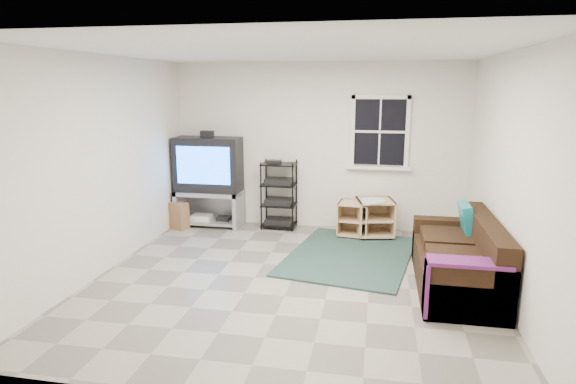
% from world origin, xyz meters
% --- Properties ---
extents(room, '(4.60, 4.62, 4.60)m').
position_xyz_m(room, '(0.95, 2.27, 1.48)').
color(room, gray).
rests_on(room, ground).
extents(tv_unit, '(1.05, 0.53, 1.55)m').
position_xyz_m(tv_unit, '(-1.72, 2.02, 0.85)').
color(tv_unit, '#94939B').
rests_on(tv_unit, ground).
extents(av_rack, '(0.54, 0.39, 1.08)m').
position_xyz_m(av_rack, '(-0.59, 2.08, 0.47)').
color(av_rack, black).
rests_on(av_rack, ground).
extents(side_table_left, '(0.49, 0.49, 0.53)m').
position_xyz_m(side_table_left, '(0.62, 1.88, 0.28)').
color(side_table_left, tan).
rests_on(side_table_left, ground).
extents(side_table_right, '(0.62, 0.62, 0.60)m').
position_xyz_m(side_table_right, '(0.92, 1.89, 0.34)').
color(side_table_right, tan).
rests_on(side_table_right, ground).
extents(sofa, '(0.84, 1.89, 0.86)m').
position_xyz_m(sofa, '(1.89, 0.16, 0.30)').
color(sofa, black).
rests_on(sofa, ground).
extents(shag_rug, '(1.87, 2.34, 0.02)m').
position_xyz_m(shag_rug, '(0.62, 0.94, 0.01)').
color(shag_rug, '#301E15').
rests_on(shag_rug, ground).
extents(paper_bag, '(0.35, 0.29, 0.42)m').
position_xyz_m(paper_bag, '(-2.15, 1.73, 0.21)').
color(paper_bag, brown).
rests_on(paper_bag, ground).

